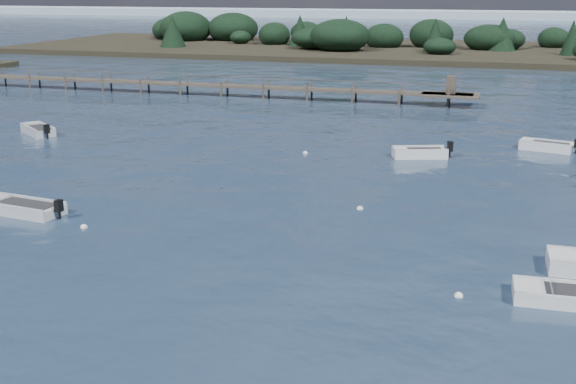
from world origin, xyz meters
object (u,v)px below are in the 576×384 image
(dinghy_mid_grey, at_px, (21,209))
(jetty, at_px, (184,84))
(tender_far_white, at_px, (420,155))
(tender_far_grey, at_px, (38,132))
(tender_far_grey_b, at_px, (546,148))

(dinghy_mid_grey, bearing_deg, jetty, 103.17)
(tender_far_white, distance_m, dinghy_mid_grey, 23.74)
(tender_far_white, distance_m, tender_far_grey, 27.26)
(tender_far_grey, relative_size, jetty, 0.06)
(tender_far_grey, distance_m, tender_far_grey_b, 35.24)
(tender_far_grey_b, xyz_separation_m, jetty, (-33.17, 16.43, 0.81))
(tender_far_grey_b, relative_size, jetty, 0.06)
(jetty, bearing_deg, tender_far_white, -39.15)
(tender_far_white, height_order, tender_far_grey, tender_far_grey)
(dinghy_mid_grey, relative_size, jetty, 0.07)
(tender_far_white, bearing_deg, tender_far_grey_b, 29.61)
(tender_far_grey, height_order, dinghy_mid_grey, tender_far_grey)
(tender_far_white, bearing_deg, jetty, 140.85)
(tender_far_grey_b, height_order, jetty, jetty)
(tender_far_white, xyz_separation_m, dinghy_mid_grey, (-16.71, -16.87, -0.02))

